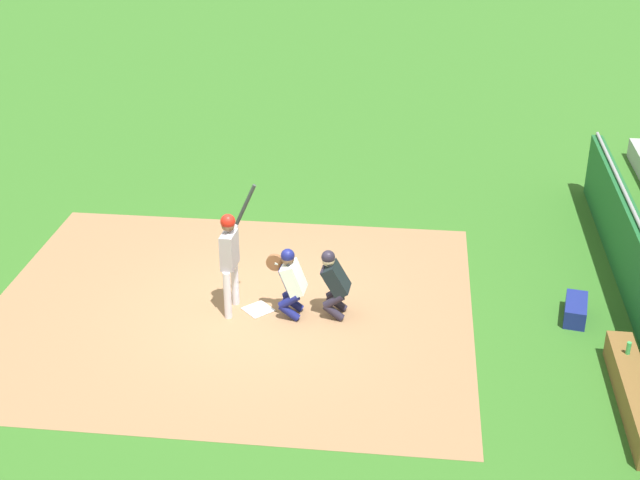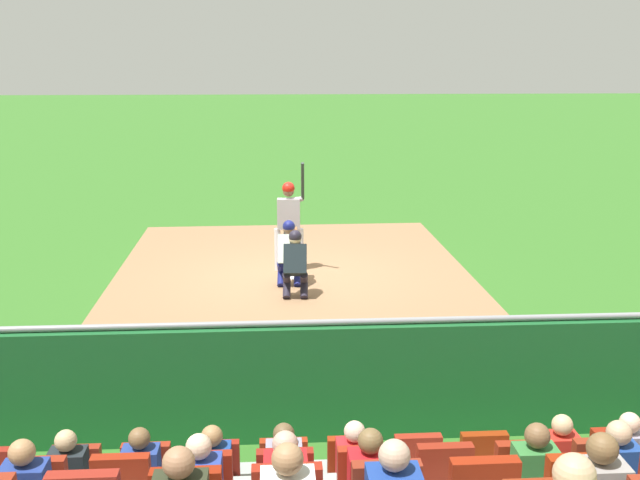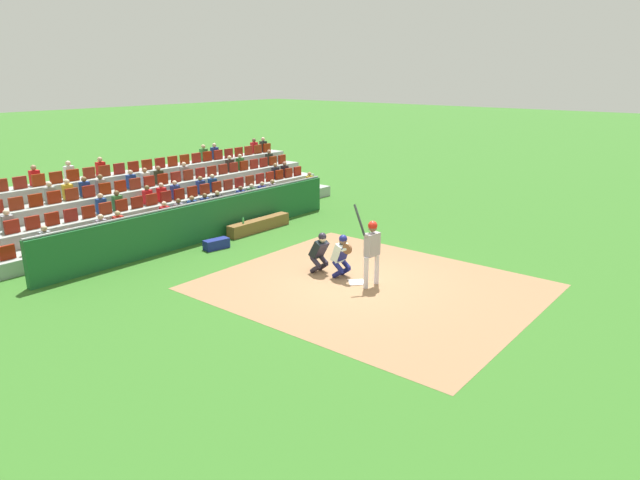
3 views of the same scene
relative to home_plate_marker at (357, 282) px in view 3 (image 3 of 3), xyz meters
The scene contains 11 objects.
ground_plane 0.02m from the home_plate_marker, ahead, with size 160.00×160.00×0.00m, color #316822.
infield_dirt_patch 0.50m from the home_plate_marker, 90.00° to the left, with size 7.23×8.49×0.01m, color #946D4B.
home_plate_marker is the anchor object (origin of this frame).
batter_at_plate 1.24m from the home_plate_marker, 96.80° to the left, with size 0.63×0.58×2.31m.
catcher_crouching 0.93m from the home_plate_marker, 97.30° to the right, with size 0.48×0.72×1.30m.
home_plate_umpire 1.49m from the home_plate_marker, 89.56° to the right, with size 0.48×0.51×1.26m.
dugout_wall 6.59m from the home_plate_marker, 90.00° to the right, with size 12.26×0.24×1.45m.
dugout_bench 6.36m from the home_plate_marker, 109.03° to the right, with size 2.84×0.40×0.44m, color brown.
water_bottle_on_bench 6.18m from the home_plate_marker, 102.16° to the right, with size 0.07×0.07×0.20m, color green.
equipment_duffel_bag 5.52m from the home_plate_marker, 85.63° to the right, with size 0.85×0.36×0.33m, color navy.
bleacher_stand 10.36m from the home_plate_marker, 90.05° to the right, with size 17.24×4.03×2.59m.
Camera 3 is at (12.10, 8.70, 5.70)m, focal length 31.71 mm.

